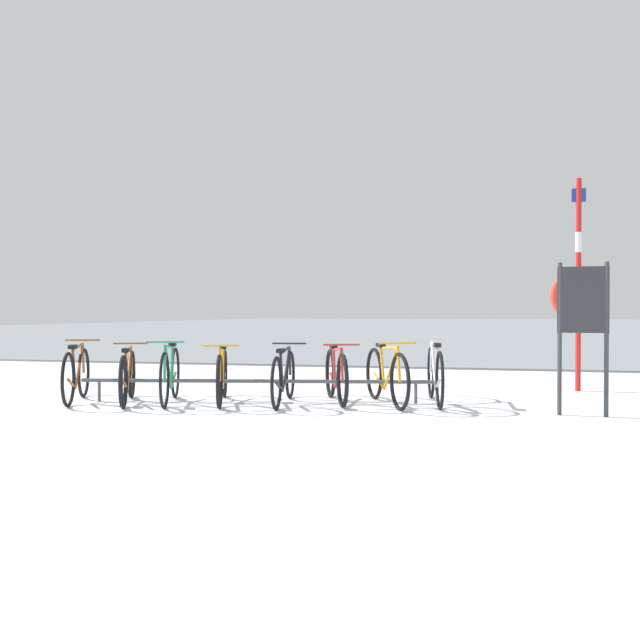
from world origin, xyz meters
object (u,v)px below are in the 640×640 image
at_px(bicycle_6, 386,376).
at_px(rescue_post, 578,291).
at_px(bicycle_5, 336,375).
at_px(bicycle_0, 76,374).
at_px(bicycle_3, 222,376).
at_px(bicycle_4, 284,377).
at_px(info_sign, 583,313).
at_px(bicycle_7, 435,374).
at_px(bicycle_2, 170,374).
at_px(bicycle_1, 128,376).

bearing_deg(bicycle_6, rescue_post, 39.22).
xyz_separation_m(bicycle_5, rescue_post, (3.26, 2.06, 1.14)).
height_order(bicycle_0, rescue_post, rescue_post).
height_order(bicycle_3, bicycle_4, bicycle_3).
relative_size(bicycle_3, info_sign, 0.96).
distance_m(info_sign, rescue_post, 2.58).
xyz_separation_m(bicycle_7, info_sign, (1.68, -0.65, 0.78)).
xyz_separation_m(bicycle_3, bicycle_4, (0.82, 0.06, -0.00)).
relative_size(bicycle_4, bicycle_6, 1.05).
bearing_deg(rescue_post, info_sign, -97.10).
distance_m(bicycle_3, bicycle_5, 1.48).
xyz_separation_m(bicycle_0, bicycle_7, (4.58, 0.91, 0.02)).
height_order(bicycle_0, bicycle_3, bicycle_0).
bearing_deg(bicycle_7, bicycle_2, -167.74).
relative_size(bicycle_2, bicycle_3, 0.98).
bearing_deg(rescue_post, bicycle_5, -147.80).
bearing_deg(bicycle_1, bicycle_5, 14.50).
distance_m(bicycle_2, bicycle_3, 0.67).
bearing_deg(info_sign, bicycle_2, -179.11).
relative_size(bicycle_0, bicycle_3, 0.92).
relative_size(bicycle_5, bicycle_7, 0.88).
relative_size(bicycle_3, bicycle_5, 1.07).
bearing_deg(rescue_post, bicycle_0, -156.94).
height_order(bicycle_2, bicycle_7, bicycle_7).
relative_size(bicycle_4, bicycle_5, 1.10).
distance_m(bicycle_7, rescue_post, 2.97).
xyz_separation_m(bicycle_3, bicycle_5, (1.44, 0.37, 0.00)).
bearing_deg(bicycle_5, bicycle_4, -153.77).
bearing_deg(bicycle_3, bicycle_0, -168.65).
bearing_deg(info_sign, bicycle_1, -178.04).
relative_size(bicycle_1, bicycle_7, 0.87).
xyz_separation_m(bicycle_1, bicycle_3, (1.18, 0.31, 0.01)).
relative_size(bicycle_5, info_sign, 0.90).
distance_m(bicycle_2, info_sign, 5.08).
xyz_separation_m(bicycle_3, info_sign, (4.38, -0.12, 0.81)).
xyz_separation_m(bicycle_4, bicycle_7, (1.88, 0.47, 0.03)).
distance_m(bicycle_5, rescue_post, 4.02).
relative_size(bicycle_0, bicycle_5, 0.98).
height_order(bicycle_4, info_sign, info_sign).
distance_m(bicycle_1, rescue_post, 6.58).
bearing_deg(bicycle_6, bicycle_0, -170.32).
distance_m(bicycle_3, info_sign, 4.46).
relative_size(bicycle_3, bicycle_7, 0.93).
height_order(bicycle_2, bicycle_6, bicycle_2).
bearing_deg(bicycle_1, rescue_post, 24.93).
relative_size(bicycle_7, rescue_post, 0.56).
bearing_deg(bicycle_2, rescue_post, 26.14).
xyz_separation_m(bicycle_4, bicycle_5, (0.62, 0.31, 0.01)).
bearing_deg(bicycle_1, bicycle_2, 11.79).
bearing_deg(bicycle_2, bicycle_7, 12.26).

